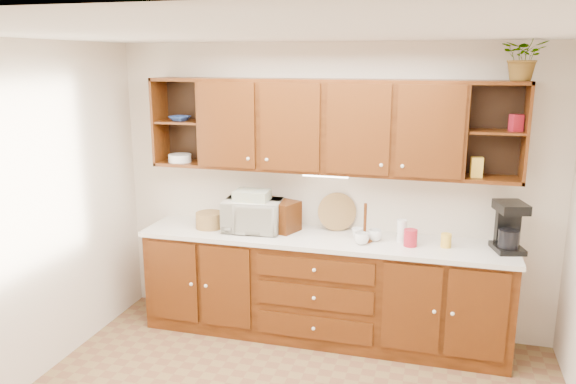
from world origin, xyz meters
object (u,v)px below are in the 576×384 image
Objects in this scene: microwave at (252,216)px; coffee_maker at (509,227)px; potted_plant at (525,56)px; bread_box at (277,215)px.

microwave is 1.27× the size of coffee_maker.
potted_plant reaches higher than microwave.
potted_plant reaches higher than bread_box.
potted_plant is at bearing -3.14° from microwave.
potted_plant reaches higher than coffee_maker.
potted_plant is at bearing 78.67° from coffee_maker.
microwave is 2.17m from coffee_maker.
coffee_maker is at bearing 19.69° from bread_box.
microwave is at bearing -133.78° from bread_box.
microwave is 1.32× the size of bread_box.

